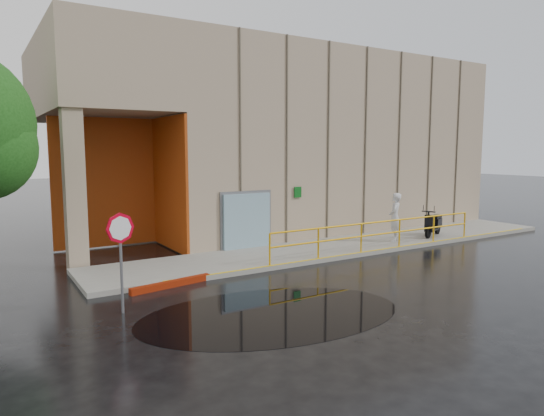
{
  "coord_description": "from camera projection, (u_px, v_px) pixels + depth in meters",
  "views": [
    {
      "loc": [
        -8.28,
        -9.52,
        3.75
      ],
      "look_at": [
        -0.51,
        3.0,
        1.97
      ],
      "focal_mm": 32.0,
      "sensor_mm": 36.0,
      "label": 1
    }
  ],
  "objects": [
    {
      "name": "person",
      "position": [
        395.0,
        217.0,
        19.08
      ],
      "size": [
        0.83,
        0.79,
        1.91
      ],
      "primitive_type": "imported",
      "rotation": [
        0.0,
        0.0,
        3.83
      ],
      "color": "silver",
      "rests_on": "sidewalk"
    },
    {
      "name": "scooter",
      "position": [
        434.0,
        218.0,
        20.2
      ],
      "size": [
        1.79,
        1.17,
        1.35
      ],
      "rotation": [
        0.0,
        0.0,
        0.39
      ],
      "color": "black",
      "rests_on": "sidewalk"
    },
    {
      "name": "guardrail",
      "position": [
        381.0,
        234.0,
        17.61
      ],
      "size": [
        9.56,
        0.06,
        1.03
      ],
      "color": "#E09F0B",
      "rests_on": "sidewalk"
    },
    {
      "name": "ground",
      "position": [
        348.0,
        292.0,
        12.81
      ],
      "size": [
        120.0,
        120.0,
        0.0
      ],
      "primitive_type": "plane",
      "color": "black",
      "rests_on": "ground"
    },
    {
      "name": "stop_sign",
      "position": [
        121.0,
        240.0,
        10.97
      ],
      "size": [
        0.68,
        0.24,
        2.34
      ],
      "rotation": [
        0.0,
        0.0,
        -0.1
      ],
      "color": "slate",
      "rests_on": "ground"
    },
    {
      "name": "red_curb",
      "position": [
        171.0,
        284.0,
        13.26
      ],
      "size": [
        2.4,
        0.57,
        0.18
      ],
      "primitive_type": "cube",
      "rotation": [
        0.0,
        0.0,
        0.16
      ],
      "color": "maroon",
      "rests_on": "ground"
    },
    {
      "name": "puddle",
      "position": [
        272.0,
        314.0,
        11.1
      ],
      "size": [
        6.79,
        4.85,
        0.01
      ],
      "primitive_type": "cube",
      "rotation": [
        0.0,
        0.0,
        -0.18
      ],
      "color": "black",
      "rests_on": "ground"
    },
    {
      "name": "building",
      "position": [
        283.0,
        140.0,
        24.24
      ],
      "size": [
        20.0,
        10.17,
        8.0
      ],
      "color": "tan",
      "rests_on": "ground"
    },
    {
      "name": "sidewalk",
      "position": [
        351.0,
        245.0,
        18.69
      ],
      "size": [
        20.0,
        3.0,
        0.15
      ],
      "primitive_type": "cube",
      "color": "gray",
      "rests_on": "ground"
    }
  ]
}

